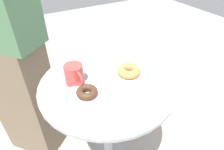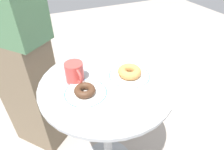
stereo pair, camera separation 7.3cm
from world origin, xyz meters
TOP-DOWN VIEW (x-y plane):
  - cafe_table at (0.00, 0.00)m, footprint 0.67×0.67m
  - plate_left at (-0.12, -0.04)m, footprint 0.20×0.20m
  - plate_right at (0.12, -0.01)m, footprint 0.22×0.22m
  - donut_chocolate at (-0.13, -0.05)m, footprint 0.12×0.12m
  - donut_old_fashioned at (0.12, -0.01)m, footprint 0.16×0.16m
  - paper_napkin at (0.02, -0.23)m, footprint 0.14×0.16m
  - coffee_mug at (-0.14, 0.07)m, footprint 0.09×0.14m
  - person_figure at (-0.39, 0.45)m, footprint 0.44×0.46m

SIDE VIEW (x-z plane):
  - cafe_table at x=0.00m, z-range 0.14..0.91m
  - paper_napkin at x=0.02m, z-range 0.77..0.78m
  - plate_left at x=-0.12m, z-range 0.77..0.78m
  - plate_right at x=0.12m, z-range 0.77..0.78m
  - donut_chocolate at x=-0.13m, z-range 0.78..0.82m
  - donut_old_fashioned at x=0.12m, z-range 0.78..0.82m
  - coffee_mug at x=-0.14m, z-range 0.77..0.87m
  - person_figure at x=-0.39m, z-range -0.01..1.73m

